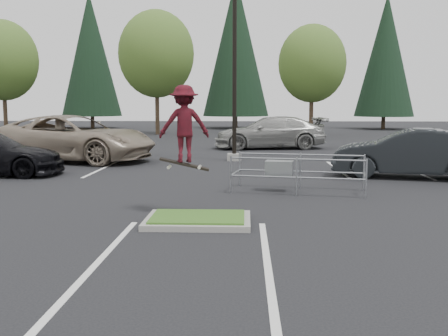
{
  "coord_description": "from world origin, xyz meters",
  "views": [
    {
      "loc": [
        1.0,
        -10.77,
        2.54
      ],
      "look_at": [
        0.49,
        1.5,
        0.99
      ],
      "focal_mm": 42.0,
      "sensor_mm": 36.0,
      "label": 1
    }
  ],
  "objects_px": {
    "decid_a": "(3,63)",
    "conif_a": "(91,54)",
    "light_pole": "(235,54)",
    "car_far_silver": "(271,133)",
    "decid_b": "(156,57)",
    "decid_c": "(312,66)",
    "conif_b": "(236,46)",
    "car_r_charc": "(409,153)",
    "car_l_tan": "(72,138)",
    "cart_corral": "(284,168)",
    "skateboarder": "(184,124)",
    "conif_c": "(386,56)"
  },
  "relations": [
    {
      "from": "decid_a",
      "to": "conif_a",
      "type": "bearing_deg",
      "value": 68.09
    },
    {
      "from": "light_pole",
      "to": "car_far_silver",
      "type": "relative_size",
      "value": 1.67
    },
    {
      "from": "decid_b",
      "to": "decid_c",
      "type": "xyz_separation_m",
      "value": [
        12.0,
        -0.7,
        -0.79
      ]
    },
    {
      "from": "conif_b",
      "to": "light_pole",
      "type": "bearing_deg",
      "value": -88.99
    },
    {
      "from": "light_pole",
      "to": "conif_b",
      "type": "distance_m",
      "value": 28.69
    },
    {
      "from": "light_pole",
      "to": "decid_c",
      "type": "relative_size",
      "value": 1.21
    },
    {
      "from": "decid_a",
      "to": "car_r_charc",
      "type": "relative_size",
      "value": 1.77
    },
    {
      "from": "decid_c",
      "to": "car_l_tan",
      "type": "height_order",
      "value": "decid_c"
    },
    {
      "from": "light_pole",
      "to": "cart_corral",
      "type": "relative_size",
      "value": 2.61
    },
    {
      "from": "light_pole",
      "to": "decid_a",
      "type": "height_order",
      "value": "light_pole"
    },
    {
      "from": "decid_b",
      "to": "car_r_charc",
      "type": "height_order",
      "value": "decid_b"
    },
    {
      "from": "decid_b",
      "to": "conif_b",
      "type": "height_order",
      "value": "conif_b"
    },
    {
      "from": "conif_a",
      "to": "decid_b",
      "type": "bearing_deg",
      "value": -49.83
    },
    {
      "from": "decid_c",
      "to": "cart_corral",
      "type": "xyz_separation_m",
      "value": [
        -3.9,
        -25.76,
        -4.59
      ]
    },
    {
      "from": "decid_b",
      "to": "conif_a",
      "type": "relative_size",
      "value": 0.74
    },
    {
      "from": "decid_b",
      "to": "decid_c",
      "type": "bearing_deg",
      "value": -3.34
    },
    {
      "from": "conif_a",
      "to": "conif_b",
      "type": "xyz_separation_m",
      "value": [
        14.0,
        0.5,
        0.75
      ]
    },
    {
      "from": "decid_b",
      "to": "car_l_tan",
      "type": "xyz_separation_m",
      "value": [
        -0.49,
        -19.03,
        -5.05
      ]
    },
    {
      "from": "cart_corral",
      "to": "car_r_charc",
      "type": "xyz_separation_m",
      "value": [
        4.41,
        2.93,
        0.17
      ]
    },
    {
      "from": "decid_c",
      "to": "conif_b",
      "type": "distance_m",
      "value": 12.51
    },
    {
      "from": "light_pole",
      "to": "skateboarder",
      "type": "relative_size",
      "value": 5.22
    },
    {
      "from": "light_pole",
      "to": "car_far_silver",
      "type": "bearing_deg",
      "value": 72.75
    },
    {
      "from": "car_r_charc",
      "to": "car_far_silver",
      "type": "distance_m",
      "value": 11.75
    },
    {
      "from": "conif_c",
      "to": "car_l_tan",
      "type": "xyz_separation_m",
      "value": [
        -20.5,
        -28.0,
        -5.85
      ]
    },
    {
      "from": "light_pole",
      "to": "conif_b",
      "type": "bearing_deg",
      "value": 91.01
    },
    {
      "from": "conif_b",
      "to": "conif_c",
      "type": "bearing_deg",
      "value": -4.09
    },
    {
      "from": "decid_c",
      "to": "conif_b",
      "type": "relative_size",
      "value": 0.58
    },
    {
      "from": "decid_b",
      "to": "skateboarder",
      "type": "bearing_deg",
      "value": -79.24
    },
    {
      "from": "skateboarder",
      "to": "car_l_tan",
      "type": "relative_size",
      "value": 0.27
    },
    {
      "from": "conif_c",
      "to": "skateboarder",
      "type": "xyz_separation_m",
      "value": [
        -14.4,
        -38.5,
        -4.81
      ]
    },
    {
      "from": "conif_c",
      "to": "skateboarder",
      "type": "height_order",
      "value": "conif_c"
    },
    {
      "from": "decid_c",
      "to": "car_l_tan",
      "type": "relative_size",
      "value": 1.17
    },
    {
      "from": "car_far_silver",
      "to": "decid_a",
      "type": "bearing_deg",
      "value": -128.43
    },
    {
      "from": "car_l_tan",
      "to": "skateboarder",
      "type": "bearing_deg",
      "value": -135.5
    },
    {
      "from": "car_r_charc",
      "to": "conif_a",
      "type": "bearing_deg",
      "value": -134.01
    },
    {
      "from": "decid_a",
      "to": "skateboarder",
      "type": "distance_m",
      "value": 34.14
    },
    {
      "from": "conif_a",
      "to": "car_r_charc",
      "type": "relative_size",
      "value": 2.59
    },
    {
      "from": "decid_a",
      "to": "conif_a",
      "type": "xyz_separation_m",
      "value": [
        4.01,
        9.97,
        1.52
      ]
    },
    {
      "from": "decid_b",
      "to": "conif_c",
      "type": "xyz_separation_m",
      "value": [
        20.01,
        8.97,
        0.8
      ]
    },
    {
      "from": "conif_a",
      "to": "car_far_silver",
      "type": "height_order",
      "value": "conif_a"
    },
    {
      "from": "decid_c",
      "to": "car_far_silver",
      "type": "relative_size",
      "value": 1.39
    },
    {
      "from": "conif_c",
      "to": "car_far_silver",
      "type": "xyz_separation_m",
      "value": [
        -11.64,
        -21.5,
        -5.97
      ]
    },
    {
      "from": "cart_corral",
      "to": "skateboarder",
      "type": "relative_size",
      "value": 2.0
    },
    {
      "from": "conif_b",
      "to": "car_l_tan",
      "type": "distance_m",
      "value": 30.5
    },
    {
      "from": "car_r_charc",
      "to": "conif_b",
      "type": "bearing_deg",
      "value": -154.87
    },
    {
      "from": "car_far_silver",
      "to": "conif_a",
      "type": "bearing_deg",
      "value": -151.22
    },
    {
      "from": "conif_a",
      "to": "conif_b",
      "type": "relative_size",
      "value": 0.9
    },
    {
      "from": "cart_corral",
      "to": "decid_c",
      "type": "bearing_deg",
      "value": 91.45
    },
    {
      "from": "cart_corral",
      "to": "light_pole",
      "type": "bearing_deg",
      "value": 111.39
    },
    {
      "from": "conif_c",
      "to": "conif_b",
      "type": "bearing_deg",
      "value": 175.91
    }
  ]
}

